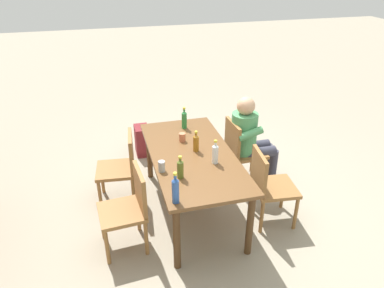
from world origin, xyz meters
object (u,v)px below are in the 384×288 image
at_px(chair_far_right, 122,165).
at_px(cup_terracotta, 182,137).
at_px(dining_table, 192,161).
at_px(bottle_olive, 180,168).
at_px(backpack_by_near_side, 143,141).
at_px(chair_near_left, 268,184).
at_px(chair_near_right, 241,149).
at_px(person_in_white_shirt, 250,136).
at_px(bottle_blue, 175,190).
at_px(bottle_amber, 196,142).
at_px(bottle_clear, 215,153).
at_px(bottle_green, 184,119).
at_px(chair_far_left, 129,206).
at_px(cup_steel, 162,166).

distance_m(chair_far_right, cup_terracotta, 0.78).
xyz_separation_m(dining_table, bottle_olive, (-0.42, 0.23, 0.19)).
xyz_separation_m(cup_terracotta, backpack_by_near_side, (1.16, 0.33, -0.58)).
bearing_deg(chair_near_left, chair_near_right, 0.03).
bearing_deg(person_in_white_shirt, chair_near_left, 172.28).
bearing_deg(bottle_blue, cup_terracotta, -16.27).
bearing_deg(bottle_olive, chair_far_right, 32.05).
distance_m(bottle_amber, cup_terracotta, 0.29).
relative_size(bottle_olive, cup_terracotta, 2.42).
height_order(dining_table, backpack_by_near_side, dining_table).
relative_size(chair_near_right, chair_near_left, 1.00).
bearing_deg(bottle_clear, backpack_by_near_side, 17.55).
height_order(bottle_blue, bottle_green, bottle_blue).
bearing_deg(backpack_by_near_side, chair_far_left, 168.59).
xyz_separation_m(bottle_blue, bottle_green, (1.45, -0.43, -0.01)).
xyz_separation_m(bottle_clear, bottle_amber, (0.30, 0.12, -0.01)).
bearing_deg(chair_near_right, person_in_white_shirt, -88.62).
height_order(chair_near_left, bottle_amber, bottle_amber).
relative_size(chair_near_left, bottle_green, 3.15).
xyz_separation_m(bottle_olive, backpack_by_near_side, (1.90, 0.13, -0.64)).
relative_size(person_in_white_shirt, bottle_olive, 4.97).
bearing_deg(bottle_amber, bottle_olive, 148.93).
bearing_deg(person_in_white_shirt, bottle_blue, 134.84).
xyz_separation_m(chair_near_right, bottle_amber, (-0.35, 0.68, 0.36)).
xyz_separation_m(chair_far_right, bottle_olive, (-0.82, -0.51, 0.36)).
bearing_deg(chair_near_left, bottle_green, 32.36).
relative_size(person_in_white_shirt, cup_terracotta, 12.03).
bearing_deg(backpack_by_near_side, bottle_green, -152.09).
height_order(bottle_blue, cup_steel, bottle_blue).
bearing_deg(chair_far_left, bottle_green, -37.69).
distance_m(chair_near_left, bottle_olive, 1.04).
bearing_deg(bottle_amber, bottle_clear, -157.41).
bearing_deg(cup_terracotta, bottle_blue, 163.73).
height_order(bottle_olive, cup_terracotta, bottle_olive).
xyz_separation_m(chair_near_right, bottle_blue, (-1.20, 1.10, 0.39)).
distance_m(chair_far_left, bottle_green, 1.39).
bearing_deg(cup_steel, chair_far_right, 28.56).
xyz_separation_m(person_in_white_shirt, bottle_blue, (-1.20, 1.21, 0.22)).
height_order(person_in_white_shirt, bottle_olive, person_in_white_shirt).
distance_m(person_in_white_shirt, cup_steel, 1.41).
relative_size(bottle_clear, cup_steel, 2.33).
bearing_deg(chair_far_right, bottle_olive, -147.95).
height_order(chair_near_left, cup_terracotta, chair_near_left).
height_order(bottle_clear, cup_steel, bottle_clear).
xyz_separation_m(chair_near_right, bottle_olive, (-0.83, 0.97, 0.36)).
bearing_deg(bottle_olive, cup_terracotta, -14.81).
bearing_deg(cup_terracotta, person_in_white_shirt, -84.41).
xyz_separation_m(dining_table, backpack_by_near_side, (1.48, 0.36, -0.45)).
distance_m(bottle_green, bottle_olive, 1.12).
bearing_deg(person_in_white_shirt, chair_far_right, 90.29).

